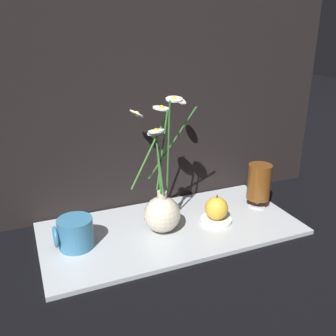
% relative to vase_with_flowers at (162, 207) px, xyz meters
% --- Properties ---
extents(ground_plane, '(6.00, 6.00, 0.00)m').
position_rel_vase_with_flowers_xyz_m(ground_plane, '(0.03, 0.01, -0.08)').
color(ground_plane, black).
extents(shelf, '(0.72, 0.35, 0.01)m').
position_rel_vase_with_flowers_xyz_m(shelf, '(0.03, 0.01, -0.08)').
color(shelf, '#B2B7BC').
rests_on(shelf, ground_plane).
extents(backdrop_wall, '(1.22, 0.02, 1.10)m').
position_rel_vase_with_flowers_xyz_m(backdrop_wall, '(0.03, 0.20, 0.47)').
color(backdrop_wall, black).
rests_on(backdrop_wall, ground_plane).
extents(vase_with_flowers, '(0.19, 0.19, 0.37)m').
position_rel_vase_with_flowers_xyz_m(vase_with_flowers, '(0.00, 0.00, 0.00)').
color(vase_with_flowers, beige).
rests_on(vase_with_flowers, shelf).
extents(yellow_mug, '(0.10, 0.09, 0.08)m').
position_rel_vase_with_flowers_xyz_m(yellow_mug, '(-0.24, 0.01, -0.03)').
color(yellow_mug, teal).
rests_on(yellow_mug, shelf).
extents(tea_glass, '(0.07, 0.07, 0.14)m').
position_rel_vase_with_flowers_xyz_m(tea_glass, '(0.33, 0.02, 0.01)').
color(tea_glass, silver).
rests_on(tea_glass, shelf).
extents(saucer_plate, '(0.09, 0.09, 0.01)m').
position_rel_vase_with_flowers_xyz_m(saucer_plate, '(0.16, -0.02, -0.07)').
color(saucer_plate, white).
rests_on(saucer_plate, shelf).
extents(orange_fruit, '(0.07, 0.07, 0.08)m').
position_rel_vase_with_flowers_xyz_m(orange_fruit, '(0.16, -0.02, -0.03)').
color(orange_fruit, gold).
rests_on(orange_fruit, saucer_plate).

